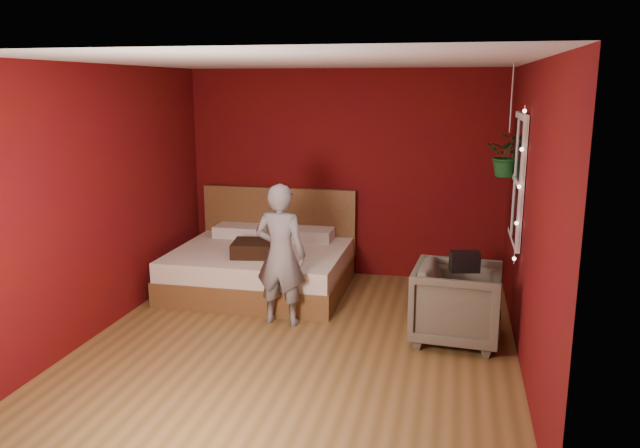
# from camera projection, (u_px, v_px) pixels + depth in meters

# --- Properties ---
(floor) EXTENTS (4.50, 4.50, 0.00)m
(floor) POSITION_uv_depth(u_px,v_px,m) (302.00, 340.00, 6.00)
(floor) COLOR olive
(floor) RESTS_ON ground
(room_walls) EXTENTS (4.04, 4.54, 2.62)m
(room_walls) POSITION_uv_depth(u_px,v_px,m) (301.00, 166.00, 5.64)
(room_walls) COLOR #560E09
(room_walls) RESTS_ON ground
(window) EXTENTS (0.05, 0.97, 1.27)m
(window) POSITION_uv_depth(u_px,v_px,m) (517.00, 178.00, 6.12)
(window) COLOR white
(window) RESTS_ON room_walls
(fairy_lights) EXTENTS (0.04, 0.04, 1.45)m
(fairy_lights) POSITION_uv_depth(u_px,v_px,m) (519.00, 187.00, 5.63)
(fairy_lights) COLOR silver
(fairy_lights) RESTS_ON room_walls
(bed) EXTENTS (2.01, 1.71, 1.11)m
(bed) POSITION_uv_depth(u_px,v_px,m) (263.00, 265.00, 7.49)
(bed) COLOR brown
(bed) RESTS_ON ground
(person) EXTENTS (0.56, 0.39, 1.45)m
(person) POSITION_uv_depth(u_px,v_px,m) (281.00, 255.00, 6.27)
(person) COLOR gray
(person) RESTS_ON ground
(armchair) EXTENTS (0.88, 0.86, 0.75)m
(armchair) POSITION_uv_depth(u_px,v_px,m) (457.00, 304.00, 5.90)
(armchair) COLOR #615E4D
(armchair) RESTS_ON ground
(handbag) EXTENTS (0.28, 0.18, 0.19)m
(handbag) POSITION_uv_depth(u_px,v_px,m) (465.00, 261.00, 5.62)
(handbag) COLOR black
(handbag) RESTS_ON armchair
(throw_pillow) EXTENTS (0.53, 0.53, 0.16)m
(throw_pillow) POSITION_uv_depth(u_px,v_px,m) (254.00, 248.00, 7.07)
(throw_pillow) COLOR #311B10
(throw_pillow) RESTS_ON bed
(hanging_plant) EXTENTS (0.50, 0.47, 1.12)m
(hanging_plant) POSITION_uv_depth(u_px,v_px,m) (508.00, 155.00, 6.30)
(hanging_plant) COLOR silver
(hanging_plant) RESTS_ON room_walls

